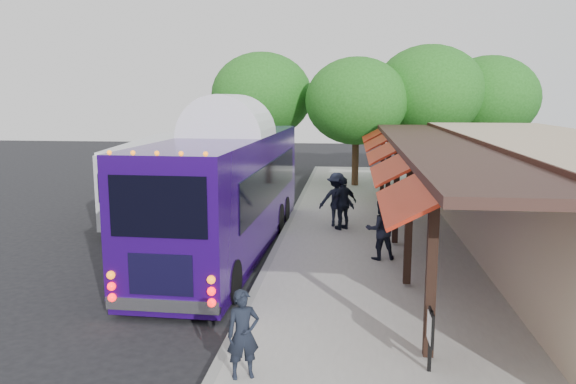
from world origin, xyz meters
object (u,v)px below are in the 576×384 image
at_px(city_bus, 165,171).
at_px(ped_c, 343,203).
at_px(ped_b, 380,229).
at_px(coach_bus, 229,185).
at_px(sign_board, 431,331).
at_px(ped_a, 243,334).
at_px(ped_d, 337,200).

relative_size(city_bus, ped_c, 6.01).
bearing_deg(city_bus, ped_b, -46.24).
height_order(coach_bus, ped_c, coach_bus).
bearing_deg(sign_board, ped_a, -170.56).
xyz_separation_m(coach_bus, ped_d, (3.30, 3.05, -0.96)).
height_order(city_bus, ped_a, city_bus).
xyz_separation_m(city_bus, ped_d, (7.42, -3.02, -0.53)).
bearing_deg(coach_bus, ped_c, 37.39).
xyz_separation_m(ped_b, ped_c, (-1.12, 3.61, 0.06)).
height_order(coach_bus, ped_d, coach_bus).
bearing_deg(sign_board, city_bus, 123.19).
height_order(ped_b, ped_c, ped_c).
relative_size(ped_b, ped_d, 0.90).
relative_size(ped_a, ped_c, 0.80).
xyz_separation_m(ped_c, ped_d, (-0.24, 0.49, 0.04)).
xyz_separation_m(coach_bus, sign_board, (5.19, -7.82, -1.21)).
relative_size(city_bus, ped_b, 6.42).
bearing_deg(ped_b, ped_d, -86.49).
height_order(ped_b, ped_d, ped_d).
distance_m(coach_bus, ped_b, 4.91).
distance_m(coach_bus, ped_c, 4.49).
bearing_deg(ped_a, ped_b, 47.71).
height_order(ped_a, ped_c, ped_c).
distance_m(coach_bus, sign_board, 9.47).
bearing_deg(coach_bus, ped_d, 44.28).
distance_m(city_bus, ped_c, 8.45).
distance_m(coach_bus, ped_d, 4.60).
xyz_separation_m(city_bus, ped_b, (8.79, -7.12, -0.62)).
height_order(ped_a, ped_d, ped_d).
bearing_deg(coach_bus, city_bus, 125.78).
bearing_deg(sign_board, ped_d, 99.22).
xyz_separation_m(coach_bus, city_bus, (-4.12, 6.07, -0.43)).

